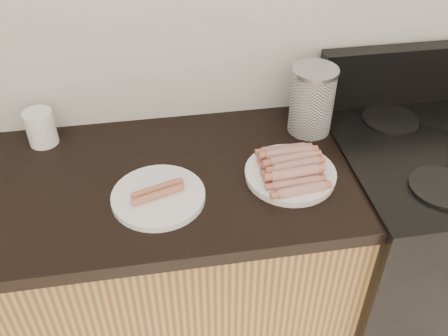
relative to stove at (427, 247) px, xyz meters
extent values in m
cube|color=olive|center=(-1.48, 0.01, -0.03)|extent=(2.20, 0.59, 0.86)
cube|color=black|center=(0.00, 0.00, -0.01)|extent=(0.76, 0.65, 0.90)
cube|color=black|center=(0.00, 0.28, 0.55)|extent=(0.76, 0.06, 0.20)
cylinder|color=black|center=(-0.17, -0.17, 0.46)|extent=(0.18, 0.18, 0.01)
cylinder|color=black|center=(-0.17, 0.17, 0.46)|extent=(0.18, 0.18, 0.01)
cylinder|color=silver|center=(-0.56, -0.04, 0.45)|extent=(0.27, 0.27, 0.02)
cylinder|color=white|center=(-0.94, -0.07, 0.45)|extent=(0.33, 0.33, 0.02)
cylinder|color=#A12B24|center=(-0.56, -0.13, 0.48)|extent=(0.13, 0.04, 0.03)
cylinder|color=#A12B24|center=(-0.56, -0.10, 0.48)|extent=(0.13, 0.04, 0.03)
cylinder|color=#A12B24|center=(-0.56, -0.07, 0.48)|extent=(0.13, 0.04, 0.03)
cylinder|color=#A12B24|center=(-0.56, -0.04, 0.48)|extent=(0.13, 0.04, 0.03)
cylinder|color=#A12B24|center=(-0.56, -0.01, 0.48)|extent=(0.13, 0.04, 0.03)
cylinder|color=#A12B24|center=(-0.56, 0.02, 0.48)|extent=(0.13, 0.04, 0.03)
cylinder|color=#A12B24|center=(-0.56, 0.05, 0.48)|extent=(0.13, 0.04, 0.03)
cylinder|color=#A12B24|center=(-0.56, -0.09, 0.50)|extent=(0.13, 0.04, 0.03)
cylinder|color=#A12B24|center=(-0.56, -0.06, 0.50)|extent=(0.13, 0.04, 0.03)
cylinder|color=#A12B24|center=(-0.56, -0.03, 0.50)|extent=(0.13, 0.04, 0.03)
cylinder|color=#A12B24|center=(-0.56, 0.00, 0.50)|extent=(0.13, 0.04, 0.03)
cylinder|color=#D26640|center=(-0.94, -0.09, 0.47)|extent=(0.13, 0.06, 0.02)
cylinder|color=#D26640|center=(-0.94, -0.06, 0.47)|extent=(0.13, 0.06, 0.02)
cylinder|color=white|center=(-0.44, 0.18, 0.55)|extent=(0.13, 0.13, 0.20)
cylinder|color=silver|center=(-0.44, 0.18, 0.65)|extent=(0.14, 0.14, 0.01)
cylinder|color=white|center=(-1.27, 0.24, 0.50)|extent=(0.11, 0.11, 0.11)
camera|label=1|loc=(-0.93, -1.08, 1.36)|focal=40.00mm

